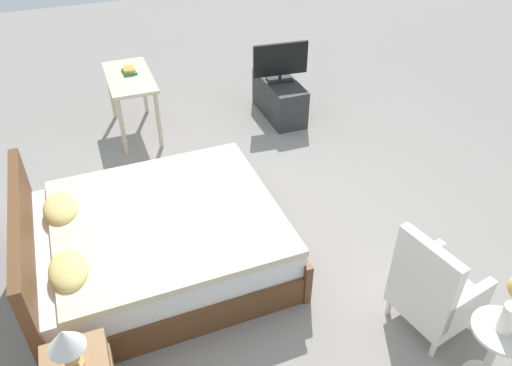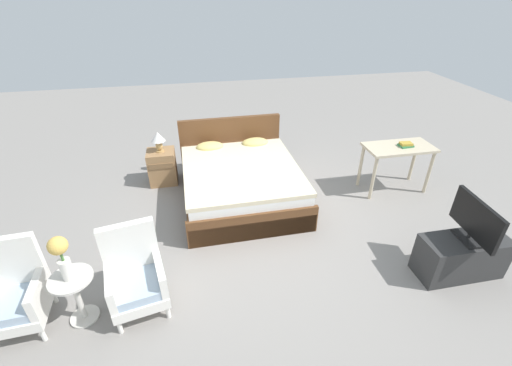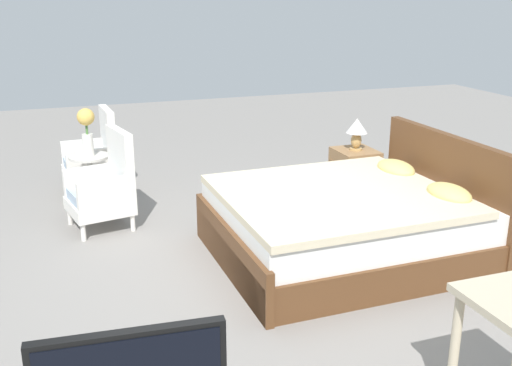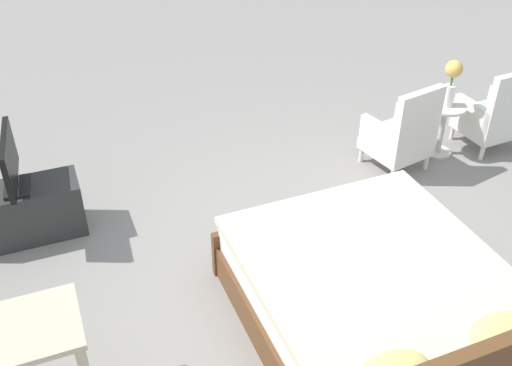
% 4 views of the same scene
% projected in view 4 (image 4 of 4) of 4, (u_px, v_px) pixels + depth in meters
% --- Properties ---
extents(ground_plane, '(16.00, 16.00, 0.00)m').
position_uv_depth(ground_plane, '(301.00, 256.00, 4.97)').
color(ground_plane, gray).
extents(bed, '(1.75, 2.09, 0.96)m').
position_uv_depth(bed, '(381.00, 307.00, 4.10)').
color(bed, brown).
rests_on(bed, ground_plane).
extents(armchair_by_window_left, '(0.57, 0.57, 0.92)m').
position_uv_depth(armchair_by_window_left, '(494.00, 116.00, 6.21)').
color(armchair_by_window_left, white).
rests_on(armchair_by_window_left, ground_plane).
extents(armchair_by_window_right, '(0.64, 0.64, 0.92)m').
position_uv_depth(armchair_by_window_right, '(402.00, 135.00, 5.87)').
color(armchair_by_window_right, white).
rests_on(armchair_by_window_right, ground_plane).
extents(side_table, '(0.40, 0.40, 0.56)m').
position_uv_depth(side_table, '(443.00, 124.00, 6.11)').
color(side_table, beige).
rests_on(side_table, ground_plane).
extents(flower_vase, '(0.17, 0.17, 0.48)m').
position_uv_depth(flower_vase, '(452.00, 78.00, 5.83)').
color(flower_vase, silver).
rests_on(flower_vase, side_table).
extents(tv_stand, '(0.96, 0.40, 0.49)m').
position_uv_depth(tv_stand, '(24.00, 212.00, 5.06)').
color(tv_stand, '#2D2D2D').
rests_on(tv_stand, ground_plane).
extents(tv_flatscreen, '(0.23, 0.71, 0.49)m').
position_uv_depth(tv_flatscreen, '(10.00, 163.00, 4.78)').
color(tv_flatscreen, black).
rests_on(tv_flatscreen, tv_stand).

